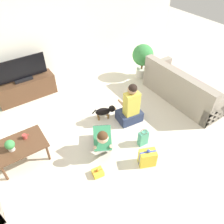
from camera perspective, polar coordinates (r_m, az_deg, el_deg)
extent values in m
plane|color=beige|center=(4.54, -2.44, -7.86)|extent=(16.00, 16.00, 0.00)
cube|color=white|center=(5.81, -17.49, 17.99)|extent=(8.40, 0.06, 2.60)
cube|color=gray|center=(5.78, 18.15, 5.21)|extent=(0.85, 2.09, 0.44)
cube|color=gray|center=(5.32, 16.79, 7.85)|extent=(0.20, 2.09, 0.42)
cube|color=gray|center=(5.34, 25.89, 0.68)|extent=(0.85, 0.16, 0.62)
cube|color=gray|center=(6.24, 11.77, 10.36)|extent=(0.85, 0.16, 0.62)
cube|color=#9E4293|center=(5.33, 20.92, 6.06)|extent=(0.18, 0.34, 0.32)
cube|color=#E5566B|center=(5.68, 15.45, 9.69)|extent=(0.18, 0.34, 0.32)
cube|color=brown|center=(4.28, -23.04, -7.97)|extent=(0.90, 0.63, 0.03)
cylinder|color=brown|center=(4.28, -26.33, -14.06)|extent=(0.04, 0.04, 0.40)
cylinder|color=brown|center=(4.29, -16.40, -10.07)|extent=(0.04, 0.04, 0.40)
cylinder|color=brown|center=(4.64, -18.70, -5.80)|extent=(0.04, 0.04, 0.40)
cube|color=brown|center=(5.90, -21.45, 5.66)|extent=(1.42, 0.41, 0.52)
cube|color=black|center=(5.75, -22.14, 7.96)|extent=(0.42, 0.20, 0.05)
cube|color=black|center=(5.61, -22.88, 10.37)|extent=(1.21, 0.03, 0.52)
cylinder|color=beige|center=(6.47, 7.63, 10.19)|extent=(0.29, 0.29, 0.25)
cylinder|color=brown|center=(6.37, 7.80, 11.83)|extent=(0.05, 0.05, 0.17)
sphere|color=#3D8E47|center=(6.21, 8.08, 14.52)|extent=(0.58, 0.58, 0.58)
cube|color=#23232D|center=(4.43, -2.63, -6.70)|extent=(0.46, 0.52, 0.28)
cube|color=#338456|center=(4.04, -2.53, -6.87)|extent=(0.51, 0.57, 0.45)
sphere|color=beige|center=(3.77, -2.47, -6.74)|extent=(0.20, 0.20, 0.20)
sphere|color=#472D19|center=(3.74, -2.48, -6.37)|extent=(0.19, 0.19, 0.19)
cylinder|color=beige|center=(4.11, -4.41, -9.65)|extent=(0.18, 0.25, 0.39)
cylinder|color=beige|center=(4.11, -0.35, -9.40)|extent=(0.18, 0.25, 0.39)
cube|color=#283351|center=(4.94, 4.51, -0.94)|extent=(0.56, 0.45, 0.24)
cube|color=gold|center=(4.65, 5.14, 2.17)|extent=(0.34, 0.23, 0.54)
sphere|color=tan|center=(4.44, 5.35, 5.85)|extent=(0.20, 0.20, 0.20)
sphere|color=black|center=(4.41, 5.45, 6.15)|extent=(0.19, 0.19, 0.19)
cylinder|color=tan|center=(4.89, 5.11, 3.21)|extent=(0.08, 0.26, 0.06)
cylinder|color=tan|center=(4.78, 2.50, 2.34)|extent=(0.08, 0.26, 0.06)
ellipsoid|color=black|center=(4.93, -2.39, 0.12)|extent=(0.38, 0.27, 0.18)
sphere|color=black|center=(4.93, -0.03, 0.88)|extent=(0.15, 0.15, 0.15)
sphere|color=olive|center=(4.95, 0.65, 0.87)|extent=(0.07, 0.07, 0.07)
cylinder|color=black|center=(4.88, -4.68, 0.07)|extent=(0.10, 0.06, 0.11)
cylinder|color=olive|center=(5.00, -1.00, -1.26)|extent=(0.04, 0.04, 0.10)
cylinder|color=olive|center=(5.07, -1.25, -0.53)|extent=(0.04, 0.04, 0.10)
cylinder|color=olive|center=(4.97, -3.47, -1.66)|extent=(0.04, 0.04, 0.10)
cylinder|color=olive|center=(5.04, -3.68, -0.92)|extent=(0.04, 0.04, 0.10)
cube|color=yellow|center=(4.05, -3.72, -15.51)|extent=(0.21, 0.19, 0.10)
cube|color=orange|center=(4.05, -3.72, -15.51)|extent=(0.19, 0.05, 0.11)
sphere|color=orange|center=(3.98, -3.77, -14.91)|extent=(0.06, 0.06, 0.06)
cube|color=yellow|center=(4.13, 9.22, -11.72)|extent=(0.36, 0.30, 0.33)
cube|color=#3D51BC|center=(4.13, 9.22, -11.72)|extent=(0.29, 0.15, 0.34)
sphere|color=#3D51BC|center=(3.98, 9.51, -10.05)|extent=(0.07, 0.07, 0.07)
cube|color=#4CA384|center=(4.43, 8.12, -6.79)|extent=(0.20, 0.12, 0.33)
torus|color=#4C3823|center=(4.30, 8.35, -5.15)|extent=(0.14, 0.14, 0.01)
cylinder|color=#B23D38|center=(4.31, -21.88, -5.96)|extent=(0.08, 0.08, 0.09)
torus|color=#B23D38|center=(4.31, -21.25, -5.66)|extent=(0.06, 0.01, 0.06)
cylinder|color=beige|center=(4.21, -24.78, -8.66)|extent=(0.11, 0.11, 0.07)
sphere|color=#3D8E47|center=(4.14, -25.17, -7.73)|extent=(0.17, 0.17, 0.17)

